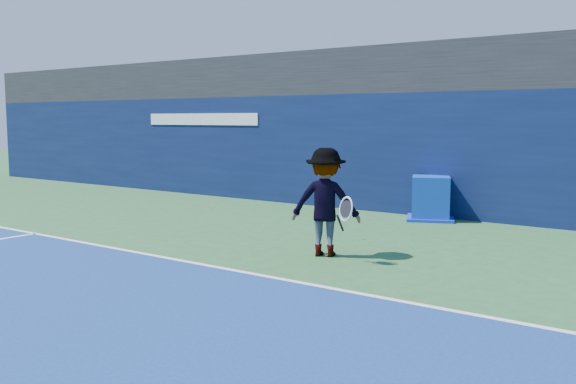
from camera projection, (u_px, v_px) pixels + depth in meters
name	position (u px, v px, depth m)	size (l,w,h in m)	color
ground	(46.00, 312.00, 7.86)	(80.00, 80.00, 0.00)	#2A5D30
baseline	(214.00, 267.00, 10.26)	(24.00, 0.10, 0.01)	white
stadium_band	(436.00, 71.00, 16.65)	(36.00, 3.00, 1.20)	black
back_wall_assembly	(418.00, 153.00, 16.09)	(36.00, 1.03, 3.00)	#0A163B
equipment_cart	(431.00, 200.00, 15.05)	(1.41, 1.41, 1.02)	#0C35AF
tennis_player	(326.00, 202.00, 11.03)	(1.45, 1.09, 1.87)	white
tennis_ball	(329.00, 191.00, 12.54)	(0.06, 0.06, 0.06)	#B4DB18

